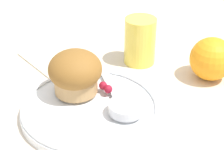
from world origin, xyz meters
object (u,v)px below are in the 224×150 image
Objects in this scene: muffin at (76,72)px; butter_knife at (113,89)px; juice_glass at (140,41)px; orange_fruit at (212,59)px.

muffin is 0.56× the size of butter_knife.
juice_glass is (-0.07, 0.13, 0.03)m from butter_knife.
butter_knife is at bearing 51.47° from muffin.
muffin is at bearing -105.16° from butter_knife.
muffin reaches higher than orange_fruit.
juice_glass is at bearing -154.90° from orange_fruit.
juice_glass reaches higher than butter_knife.
butter_knife is 0.15m from juice_glass.
orange_fruit is (0.07, 0.20, 0.02)m from butter_knife.
orange_fruit is (0.11, 0.25, -0.02)m from muffin.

